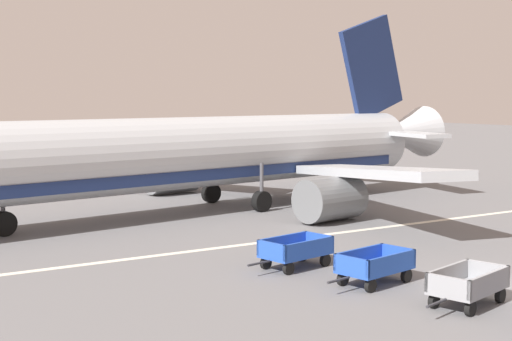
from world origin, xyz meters
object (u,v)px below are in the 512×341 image
object	(u,v)px
baggage_cart_fourth_in_row	(375,266)
baggage_cart_far_end	(296,251)
airplane	(214,153)
baggage_cart_third_in_row	(468,285)

from	to	relation	value
baggage_cart_fourth_in_row	baggage_cart_far_end	world-z (taller)	same
airplane	baggage_cart_far_end	size ratio (longest dim) A/B	10.37
baggage_cart_third_in_row	baggage_cart_fourth_in_row	distance (m)	3.36
baggage_cart_third_in_row	baggage_cart_far_end	xyz separation A→B (m)	(-1.52, 6.51, 0.00)
baggage_cart_third_in_row	baggage_cart_far_end	bearing A→B (deg)	103.15
airplane	baggage_cart_fourth_in_row	distance (m)	17.03
airplane	baggage_cart_fourth_in_row	xyz separation A→B (m)	(-3.16, -16.55, -2.45)
baggage_cart_third_in_row	baggage_cart_fourth_in_row	xyz separation A→B (m)	(-0.66, 3.29, 0.00)
airplane	baggage_cart_fourth_in_row	world-z (taller)	airplane
baggage_cart_third_in_row	airplane	bearing A→B (deg)	82.82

